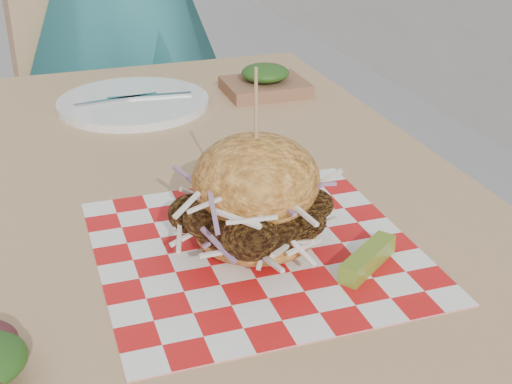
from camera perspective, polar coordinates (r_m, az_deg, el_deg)
patio_table at (r=1.03m, az=-6.15°, el=-3.36°), size 0.80×1.20×0.75m
patio_chair at (r=1.98m, az=-13.52°, el=7.11°), size 0.54×0.55×0.95m
paper_liner at (r=0.83m, az=-0.00°, el=-4.59°), size 0.36×0.36×0.00m
sandwich at (r=0.80m, az=-0.00°, el=-0.84°), size 0.19×0.19×0.22m
pickle_spear at (r=0.80m, az=8.94°, el=-5.29°), size 0.09×0.07×0.02m
place_setting at (r=1.30m, az=-9.78°, el=7.07°), size 0.27×0.27×0.02m
kraft_tray at (r=1.35m, az=0.74°, el=8.81°), size 0.15×0.12×0.06m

